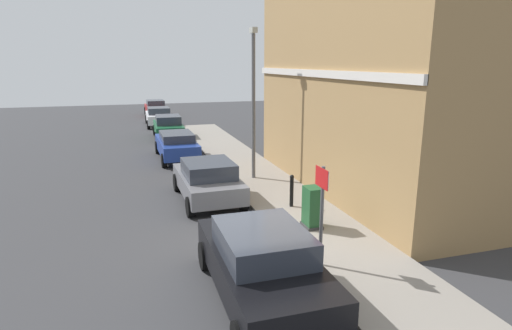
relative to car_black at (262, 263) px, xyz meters
name	(u,v)px	position (x,y,z in m)	size (l,w,h in m)	color
ground	(256,246)	(0.62, 2.42, -0.78)	(80.00, 80.00, 0.00)	#38383A
sidewalk	(258,178)	(2.55, 8.42, -0.71)	(2.56, 30.00, 0.15)	gray
corner_building	(413,85)	(7.73, 6.01, 3.02)	(7.92, 11.18, 7.60)	#9E7A4C
car_black	(262,263)	(0.00, 0.00, 0.00)	(1.94, 4.26, 1.51)	black
car_grey	(208,180)	(0.13, 6.42, -0.04)	(2.00, 3.98, 1.42)	slate
car_blue	(177,145)	(-0.13, 13.16, -0.06)	(1.85, 4.27, 1.34)	navy
car_green	(168,126)	(0.06, 19.20, -0.04)	(1.85, 4.02, 1.43)	#195933
car_white	(159,116)	(-0.09, 24.79, -0.06)	(1.91, 4.22, 1.39)	silver
car_red	(156,108)	(0.11, 31.00, -0.06)	(1.84, 4.22, 1.38)	maroon
utility_cabinet	(312,209)	(2.38, 2.86, -0.10)	(0.46, 0.61, 1.15)	#1E4C28
bollard_near_cabinet	(292,190)	(2.48, 4.63, -0.08)	(0.14, 0.14, 1.04)	black
street_sign	(322,201)	(1.61, 0.73, 0.88)	(0.08, 0.60, 2.30)	#59595B
lamppost	(253,98)	(2.32, 8.30, 2.52)	(0.20, 0.44, 5.72)	#59595B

